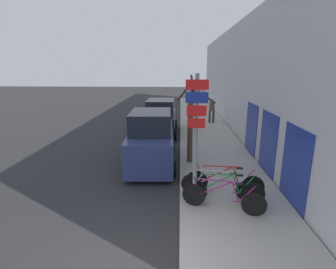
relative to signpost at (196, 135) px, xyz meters
name	(u,v)px	position (x,y,z in m)	size (l,w,h in m)	color
ground_plane	(164,135)	(-1.41, 8.45, -2.22)	(80.00, 80.00, 0.00)	#28282B
sidewalk_curb	(203,125)	(1.19, 11.25, -2.14)	(3.20, 32.00, 0.15)	#9E9B93
building_facade	(231,79)	(2.94, 11.18, 1.02)	(0.23, 32.00, 6.50)	#BCBCC1
signpost	(196,135)	(0.00, 0.00, 0.00)	(0.59, 0.13, 3.68)	gray
bicycle_0	(223,198)	(0.76, -0.28, -1.68)	(2.20, 0.75, 0.91)	black
bicycle_1	(224,191)	(0.85, 0.11, -1.67)	(2.30, 0.44, 0.94)	black
bicycle_2	(218,186)	(0.75, 0.47, -1.69)	(2.23, 0.68, 0.88)	black
bicycle_3	(224,182)	(0.96, 0.70, -1.67)	(2.33, 0.58, 0.95)	black
parked_car_0	(151,141)	(-1.60, 3.55, -1.19)	(2.12, 4.37, 2.27)	navy
parked_car_1	(161,119)	(-1.59, 8.66, -1.25)	(1.96, 4.12, 2.13)	black
pedestrian_near	(212,109)	(1.81, 11.65, -1.08)	(0.44, 0.38, 1.72)	#333338
street_tree	(191,122)	(0.03, 3.64, -0.40)	(1.54, 1.17, 3.55)	#4C3828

